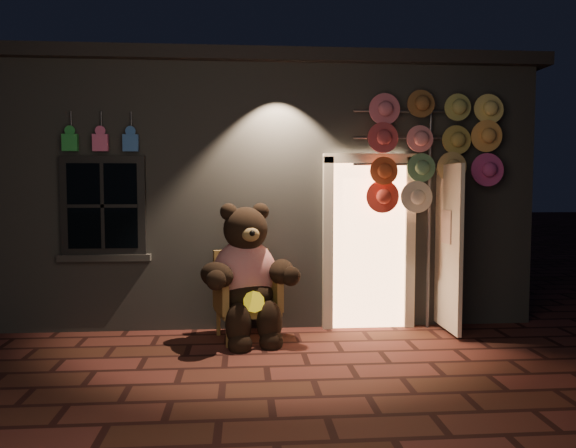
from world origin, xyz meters
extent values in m
plane|color=#5D2923|center=(0.00, 0.00, 0.00)|extent=(60.00, 60.00, 0.00)
cube|color=slate|center=(0.00, 4.00, 1.65)|extent=(7.00, 5.00, 3.30)
cube|color=black|center=(0.00, 4.00, 3.38)|extent=(7.30, 5.30, 0.16)
cube|color=black|center=(-1.90, 1.46, 1.55)|extent=(1.00, 0.10, 1.20)
cube|color=black|center=(-1.90, 1.43, 1.55)|extent=(0.82, 0.06, 1.02)
cube|color=slate|center=(-1.90, 1.46, 0.92)|extent=(1.10, 0.14, 0.08)
cube|color=#FFB072|center=(1.35, 1.48, 1.05)|extent=(0.92, 0.10, 2.10)
cube|color=beige|center=(0.83, 1.44, 1.05)|extent=(0.12, 0.12, 2.20)
cube|color=beige|center=(1.87, 1.44, 1.05)|extent=(0.12, 0.12, 2.20)
cube|color=beige|center=(1.35, 1.44, 2.13)|extent=(1.16, 0.12, 0.12)
cube|color=beige|center=(2.25, 1.10, 1.05)|extent=(0.05, 0.80, 2.00)
cube|color=green|center=(-2.25, 1.38, 2.30)|extent=(0.18, 0.07, 0.20)
cylinder|color=#59595E|center=(-2.25, 1.44, 2.55)|extent=(0.02, 0.02, 0.25)
cube|color=#D7588A|center=(-1.90, 1.38, 2.30)|extent=(0.18, 0.07, 0.20)
cylinder|color=#59595E|center=(-1.90, 1.44, 2.55)|extent=(0.02, 0.02, 0.25)
cube|color=#3162AE|center=(-1.55, 1.38, 2.30)|extent=(0.18, 0.07, 0.20)
cylinder|color=#59595E|center=(-1.55, 1.44, 2.55)|extent=(0.02, 0.02, 0.25)
cube|color=olive|center=(-0.18, 1.02, 0.35)|extent=(0.80, 0.76, 0.10)
cube|color=olive|center=(-0.25, 1.30, 0.69)|extent=(0.67, 0.23, 0.67)
cube|color=olive|center=(-0.48, 0.93, 0.54)|extent=(0.21, 0.58, 0.38)
cube|color=olive|center=(0.13, 1.08, 0.54)|extent=(0.21, 0.58, 0.38)
cylinder|color=olive|center=(-0.40, 0.69, 0.15)|extent=(0.05, 0.05, 0.31)
cylinder|color=olive|center=(0.16, 0.83, 0.15)|extent=(0.05, 0.05, 0.31)
cylinder|color=olive|center=(-0.52, 1.21, 0.15)|extent=(0.05, 0.05, 0.31)
cylinder|color=olive|center=(0.03, 1.35, 0.15)|extent=(0.05, 0.05, 0.31)
ellipsoid|color=red|center=(-0.21, 1.08, 0.77)|extent=(0.88, 0.77, 0.79)
ellipsoid|color=black|center=(-0.19, 1.00, 0.54)|extent=(0.73, 0.66, 0.37)
sphere|color=black|center=(-0.20, 1.03, 1.29)|extent=(0.62, 0.62, 0.51)
sphere|color=black|center=(-0.39, 1.02, 1.49)|extent=(0.20, 0.20, 0.20)
sphere|color=black|center=(-0.02, 1.11, 1.49)|extent=(0.20, 0.20, 0.20)
ellipsoid|color=olive|center=(-0.14, 0.80, 1.25)|extent=(0.23, 0.18, 0.16)
ellipsoid|color=black|center=(-0.52, 0.76, 0.80)|extent=(0.53, 0.59, 0.29)
ellipsoid|color=black|center=(0.22, 0.93, 0.80)|extent=(0.34, 0.55, 0.29)
ellipsoid|color=black|center=(-0.28, 0.63, 0.27)|extent=(0.29, 0.29, 0.49)
ellipsoid|color=black|center=(0.06, 0.71, 0.27)|extent=(0.29, 0.29, 0.49)
sphere|color=black|center=(-0.27, 0.56, 0.07)|extent=(0.27, 0.27, 0.27)
sphere|color=black|center=(0.08, 0.65, 0.07)|extent=(0.27, 0.27, 0.27)
cylinder|color=yellow|center=(-0.11, 0.67, 0.51)|extent=(0.26, 0.15, 0.24)
cylinder|color=#59595E|center=(2.10, 1.38, 1.46)|extent=(0.04, 0.04, 2.92)
cylinder|color=#59595E|center=(1.77, 1.36, 2.70)|extent=(1.30, 0.03, 0.03)
cylinder|color=#59595E|center=(1.77, 1.36, 2.38)|extent=(1.30, 0.03, 0.03)
cylinder|color=#59595E|center=(1.77, 1.36, 2.05)|extent=(1.30, 0.03, 0.03)
cylinder|color=#CD647A|center=(1.50, 1.30, 2.76)|extent=(0.37, 0.11, 0.37)
cylinder|color=brown|center=(1.93, 1.27, 2.76)|extent=(0.37, 0.11, 0.37)
cylinder|color=tan|center=(2.37, 1.24, 2.76)|extent=(0.37, 0.11, 0.37)
cylinder|color=#F9E176|center=(2.80, 1.30, 2.76)|extent=(0.37, 0.11, 0.37)
cylinder|color=#B83E46|center=(1.50, 1.27, 2.38)|extent=(0.37, 0.11, 0.37)
cylinder|color=pink|center=(1.93, 1.24, 2.38)|extent=(0.37, 0.11, 0.37)
cylinder|color=tan|center=(2.37, 1.30, 2.38)|extent=(0.37, 0.11, 0.37)
cylinder|color=#FFB357|center=(2.80, 1.27, 2.38)|extent=(0.37, 0.11, 0.37)
cylinder|color=#CF5228|center=(1.50, 1.24, 2.00)|extent=(0.37, 0.11, 0.37)
cylinder|color=#589165|center=(1.93, 1.30, 2.00)|extent=(0.37, 0.11, 0.37)
cylinder|color=tan|center=(2.37, 1.27, 2.00)|extent=(0.37, 0.11, 0.37)
cylinder|color=#DF469A|center=(2.80, 1.24, 2.00)|extent=(0.37, 0.11, 0.37)
cylinder|color=red|center=(1.50, 1.30, 1.62)|extent=(0.37, 0.11, 0.37)
cylinder|color=beige|center=(1.93, 1.27, 1.62)|extent=(0.37, 0.11, 0.37)
camera|label=1|loc=(-0.23, -5.46, 1.80)|focal=35.00mm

